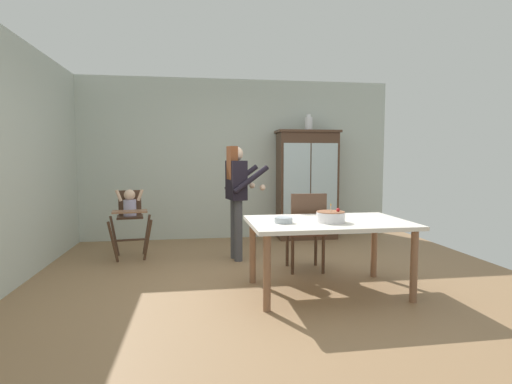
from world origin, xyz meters
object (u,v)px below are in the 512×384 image
object	(u,v)px
high_chair_with_toddler	(130,211)
serving_bowl	(283,220)
adult_person	(237,188)
birthday_cake	(331,217)
dining_chair_far_side	(307,226)
dining_table	(328,229)
china_cabinet	(307,184)
ceramic_vase	(309,123)

from	to	relation	value
high_chair_with_toddler	serving_bowl	distance (m)	2.53
adult_person	birthday_cake	world-z (taller)	adult_person
high_chair_with_toddler	adult_person	size ratio (longest dim) A/B	0.62
birthday_cake	dining_chair_far_side	xyz separation A→B (m)	(-0.01, 0.84, -0.24)
dining_table	china_cabinet	bearing A→B (deg)	78.50
serving_bowl	ceramic_vase	bearing A→B (deg)	69.45
china_cabinet	serving_bowl	distance (m)	3.00
serving_bowl	high_chair_with_toddler	bearing A→B (deg)	133.42
china_cabinet	dining_chair_far_side	xyz separation A→B (m)	(-0.57, -2.00, -0.37)
ceramic_vase	serving_bowl	bearing A→B (deg)	-110.55
high_chair_with_toddler	serving_bowl	bearing A→B (deg)	-54.87
dining_table	dining_chair_far_side	distance (m)	0.74
high_chair_with_toddler	dining_table	bearing A→B (deg)	-46.75
ceramic_vase	dining_chair_far_side	xyz separation A→B (m)	(-0.59, -2.01, -1.40)
ceramic_vase	serving_bowl	distance (m)	3.23
china_cabinet	ceramic_vase	distance (m)	1.03
china_cabinet	birthday_cake	xyz separation A→B (m)	(-0.56, -2.84, -0.13)
ceramic_vase	high_chair_with_toddler	world-z (taller)	ceramic_vase
ceramic_vase	serving_bowl	world-z (taller)	ceramic_vase
high_chair_with_toddler	birthday_cake	world-z (taller)	high_chair_with_toddler
adult_person	birthday_cake	xyz separation A→B (m)	(0.77, -1.56, -0.17)
adult_person	serving_bowl	distance (m)	1.57
ceramic_vase	birthday_cake	distance (m)	3.13
high_chair_with_toddler	dining_chair_far_side	xyz separation A→B (m)	(2.20, -1.03, -0.10)
high_chair_with_toddler	serving_bowl	xyz separation A→B (m)	(1.74, -1.84, 0.11)
dining_table	dining_chair_far_side	world-z (taller)	dining_chair_far_side
china_cabinet	birthday_cake	world-z (taller)	china_cabinet
adult_person	dining_table	xyz separation A→B (m)	(0.78, -1.46, -0.31)
high_chair_with_toddler	birthday_cake	xyz separation A→B (m)	(2.21, -1.87, 0.14)
high_chair_with_toddler	birthday_cake	bearing A→B (deg)	-48.47
serving_bowl	dining_chair_far_side	bearing A→B (deg)	59.92
high_chair_with_toddler	dining_table	distance (m)	2.83
high_chair_with_toddler	adult_person	bearing A→B (deg)	-20.25
china_cabinet	adult_person	size ratio (longest dim) A/B	1.20
serving_bowl	dining_chair_far_side	size ratio (longest dim) A/B	0.19
dining_table	birthday_cake	distance (m)	0.17
ceramic_vase	high_chair_with_toddler	xyz separation A→B (m)	(-2.79, -0.98, -1.30)
dining_chair_far_side	birthday_cake	bearing A→B (deg)	93.65
high_chair_with_toddler	birthday_cake	size ratio (longest dim) A/B	3.39
dining_table	serving_bowl	xyz separation A→B (m)	(-0.48, -0.07, 0.11)
adult_person	birthday_cake	bearing A→B (deg)	-165.60
adult_person	serving_bowl	size ratio (longest dim) A/B	8.50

